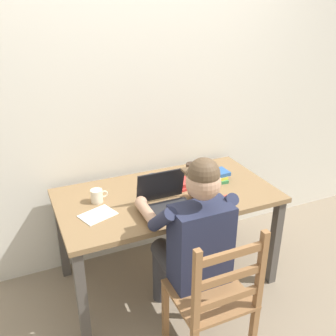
# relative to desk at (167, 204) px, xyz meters

# --- Properties ---
(ground_plane) EXTENTS (8.00, 8.00, 0.00)m
(ground_plane) POSITION_rel_desk_xyz_m (0.00, 0.00, -0.65)
(ground_plane) COLOR gray
(back_wall) EXTENTS (6.00, 0.04, 2.60)m
(back_wall) POSITION_rel_desk_xyz_m (0.00, 0.49, 0.65)
(back_wall) COLOR silver
(back_wall) RESTS_ON ground
(desk) EXTENTS (1.51, 0.81, 0.74)m
(desk) POSITION_rel_desk_xyz_m (0.00, 0.00, 0.00)
(desk) COLOR olive
(desk) RESTS_ON ground
(seated_person) EXTENTS (0.50, 0.60, 1.24)m
(seated_person) POSITION_rel_desk_xyz_m (-0.05, -0.48, 0.03)
(seated_person) COLOR #232842
(seated_person) RESTS_ON ground
(wooden_chair) EXTENTS (0.42, 0.42, 0.93)m
(wooden_chair) POSITION_rel_desk_xyz_m (-0.05, -0.76, -0.19)
(wooden_chair) COLOR olive
(wooden_chair) RESTS_ON ground
(laptop) EXTENTS (0.33, 0.28, 0.23)m
(laptop) POSITION_rel_desk_xyz_m (-0.09, -0.18, 0.14)
(laptop) COLOR black
(laptop) RESTS_ON desk
(computer_mouse) EXTENTS (0.06, 0.10, 0.03)m
(computer_mouse) POSITION_rel_desk_xyz_m (0.14, -0.24, 0.10)
(computer_mouse) COLOR black
(computer_mouse) RESTS_ON desk
(coffee_mug_white) EXTENTS (0.12, 0.08, 0.09)m
(coffee_mug_white) POSITION_rel_desk_xyz_m (-0.47, 0.08, 0.13)
(coffee_mug_white) COLOR beige
(coffee_mug_white) RESTS_ON desk
(coffee_mug_dark) EXTENTS (0.12, 0.08, 0.10)m
(coffee_mug_dark) POSITION_rel_desk_xyz_m (-0.05, 0.11, 0.14)
(coffee_mug_dark) COLOR #2D384C
(coffee_mug_dark) RESTS_ON desk
(coffee_mug_spare) EXTENTS (0.12, 0.08, 0.10)m
(coffee_mug_spare) POSITION_rel_desk_xyz_m (0.30, 0.20, 0.14)
(coffee_mug_spare) COLOR #38281E
(coffee_mug_spare) RESTS_ON desk
(book_stack_main) EXTENTS (0.20, 0.17, 0.08)m
(book_stack_main) POSITION_rel_desk_xyz_m (0.41, 0.04, 0.13)
(book_stack_main) COLOR #38844C
(book_stack_main) RESTS_ON desk
(book_stack_side) EXTENTS (0.19, 0.16, 0.05)m
(book_stack_side) POSITION_rel_desk_xyz_m (0.13, 0.05, 0.11)
(book_stack_side) COLOR #BC332D
(book_stack_side) RESTS_ON desk
(paper_pile_near_laptop) EXTENTS (0.23, 0.22, 0.00)m
(paper_pile_near_laptop) POSITION_rel_desk_xyz_m (0.36, 0.10, 0.09)
(paper_pile_near_laptop) COLOR white
(paper_pile_near_laptop) RESTS_ON desk
(paper_pile_back_corner) EXTENTS (0.25, 0.22, 0.01)m
(paper_pile_back_corner) POSITION_rel_desk_xyz_m (-0.52, -0.09, 0.09)
(paper_pile_back_corner) COLOR white
(paper_pile_back_corner) RESTS_ON desk
(landscape_photo_print) EXTENTS (0.14, 0.11, 0.00)m
(landscape_photo_print) POSITION_rel_desk_xyz_m (0.32, -0.24, 0.09)
(landscape_photo_print) COLOR #C63D33
(landscape_photo_print) RESTS_ON desk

